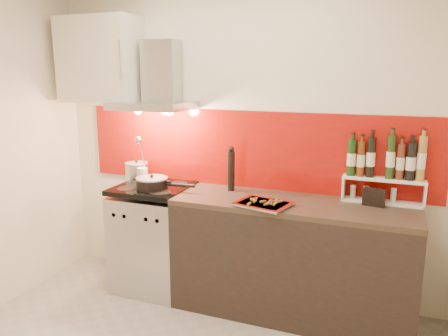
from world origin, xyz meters
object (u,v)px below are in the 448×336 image
at_px(range_stove, 155,238).
at_px(saute_pan, 153,183).
at_px(stock_pot, 137,171).
at_px(baking_tray, 263,204).
at_px(counter, 292,258).
at_px(pepper_mill, 231,169).

height_order(range_stove, saute_pan, saute_pan).
relative_size(range_stove, stock_pot, 4.42).
xyz_separation_m(range_stove, saute_pan, (0.05, -0.08, 0.52)).
distance_m(stock_pot, baking_tray, 1.31).
distance_m(counter, saute_pan, 1.26).
bearing_deg(saute_pan, baking_tray, -5.68).
xyz_separation_m(saute_pan, baking_tray, (0.97, -0.10, -0.04)).
height_order(counter, saute_pan, saute_pan).
distance_m(stock_pot, saute_pan, 0.37).
relative_size(range_stove, pepper_mill, 2.49).
xyz_separation_m(counter, stock_pot, (-1.45, 0.14, 0.54)).
height_order(stock_pot, saute_pan, stock_pot).
bearing_deg(stock_pot, saute_pan, -37.51).
relative_size(pepper_mill, baking_tray, 0.84).
bearing_deg(stock_pot, baking_tray, -14.27).
xyz_separation_m(stock_pot, baking_tray, (1.26, -0.32, -0.07)).
bearing_deg(saute_pan, stock_pot, 142.49).
xyz_separation_m(counter, saute_pan, (-1.15, -0.08, 0.51)).
relative_size(saute_pan, baking_tray, 1.17).
height_order(range_stove, pepper_mill, pepper_mill).
bearing_deg(pepper_mill, stock_pot, 179.33).
bearing_deg(baking_tray, counter, 43.94).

